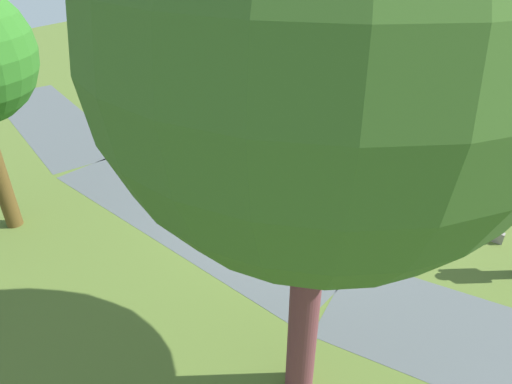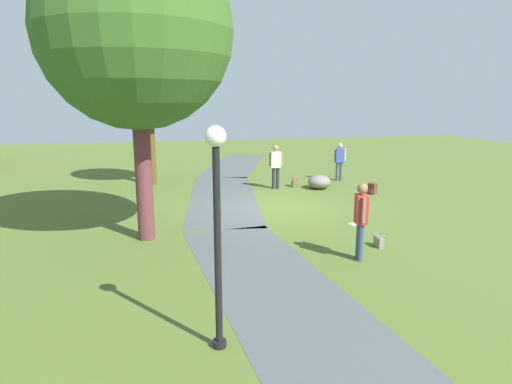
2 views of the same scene
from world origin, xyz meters
name	(u,v)px [view 1 (image 1 of 2)]	position (x,y,z in m)	size (l,w,h in m)	color
ground_plane	(288,214)	(0.00, 0.00, 0.00)	(48.00, 48.00, 0.00)	#4F6428
footpath_segment_mid	(189,214)	(1.93, 1.27, 0.00)	(8.24, 3.37, 0.01)	#4C5254
footpath_segment_far	(52,120)	(9.66, -0.63, 0.00)	(8.30, 4.84, 0.01)	#4C5254
large_shade_tree	(324,46)	(-2.37, 3.86, 4.94)	(4.50, 4.50, 7.21)	brown
lawn_boulder	(255,139)	(2.62, -2.65, 0.26)	(1.25, 1.21, 0.53)	slate
man_near_boulder	(210,133)	(3.01, -0.99, 0.99)	(0.30, 0.51, 1.70)	#2B2931
passerby_on_path	(243,95)	(4.06, -4.10, 0.93)	(0.28, 0.52, 1.62)	#4C4B5B
handbag_on_grass	(496,236)	(-4.25, -1.51, 0.14)	(0.32, 0.28, 0.31)	gray
backpack_by_boulder	(224,147)	(3.18, -1.85, 0.19)	(0.32, 0.31, 0.40)	brown
spare_backpack_on_lawn	(320,134)	(1.23, -4.20, 0.19)	(0.34, 0.34, 0.40)	brown
frisbee_on_grass	(411,210)	(-2.38, -1.73, 0.01)	(0.25, 0.25, 0.02)	white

